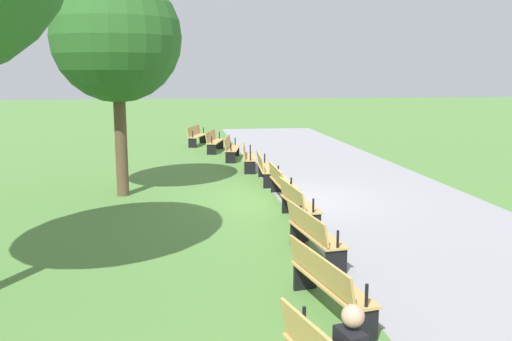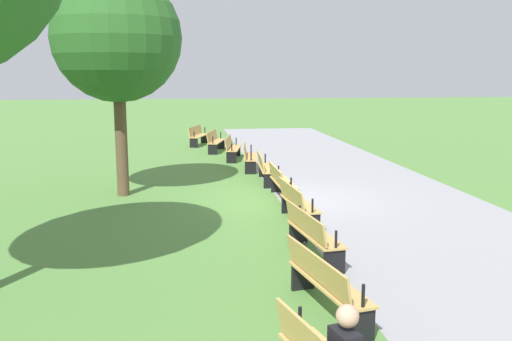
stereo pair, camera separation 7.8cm
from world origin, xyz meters
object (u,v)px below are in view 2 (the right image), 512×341
at_px(bench_1, 215,141).
at_px(tree_2, 117,38).
at_px(bench_0, 198,135).
at_px(bench_6, 297,202).
at_px(bench_4, 265,167).
at_px(bench_3, 248,156).
at_px(bench_7, 311,232).
at_px(bench_2, 232,147).
at_px(bench_5, 281,182).
at_px(bench_8, 324,281).

distance_m(bench_1, tree_2, 9.56).
height_order(bench_0, bench_6, same).
bearing_deg(bench_6, bench_4, 176.37).
bearing_deg(bench_3, tree_2, -40.09).
bearing_deg(bench_3, bench_1, -161.89).
height_order(bench_1, bench_4, same).
xyz_separation_m(bench_3, bench_7, (9.42, 0.00, 0.00)).
bearing_deg(bench_2, tree_2, -19.96).
relative_size(bench_2, tree_2, 0.33).
height_order(bench_1, bench_5, same).
relative_size(bench_8, tree_2, 0.33).
bearing_deg(bench_1, bench_2, 27.18).
bearing_deg(bench_0, bench_2, 32.62).
distance_m(bench_5, bench_8, 7.08).
bearing_deg(tree_2, bench_5, 75.41).
xyz_separation_m(bench_4, bench_8, (9.40, -0.59, 0.00)).
bearing_deg(bench_0, bench_8, 21.77).
bearing_deg(bench_3, bench_0, -160.08).
distance_m(bench_4, bench_8, 9.42).
bearing_deg(bench_7, bench_5, 169.12).
bearing_deg(bench_4, bench_0, -165.52).
height_order(bench_0, bench_2, same).
bearing_deg(bench_3, bench_5, 10.88).
distance_m(bench_1, bench_8, 16.40).
distance_m(bench_5, bench_6, 2.36).
xyz_separation_m(bench_2, tree_2, (5.95, -3.55, 3.75)).
height_order(bench_7, tree_2, tree_2).
height_order(bench_0, tree_2, tree_2).
bearing_deg(bench_5, bench_2, -174.57).
xyz_separation_m(bench_2, bench_3, (2.33, 0.37, 0.00)).
height_order(bench_2, bench_8, same).
distance_m(bench_2, tree_2, 7.87).
xyz_separation_m(bench_5, bench_7, (4.71, -0.30, 0.00)).
bearing_deg(bench_6, bench_1, -178.21).
distance_m(bench_6, tree_2, 6.57).
bearing_deg(bench_2, bench_8, 10.89).
height_order(bench_1, bench_2, same).
relative_size(bench_4, bench_8, 0.99).
height_order(bench_2, bench_4, same).
xyz_separation_m(bench_3, bench_8, (11.76, -0.37, 0.00)).
bearing_deg(tree_2, bench_7, 34.02).
bearing_deg(bench_4, bench_3, -170.94).
height_order(bench_6, bench_7, same).
bearing_deg(bench_8, bench_6, 161.87).
relative_size(bench_0, bench_3, 1.00).
bearing_deg(bench_0, bench_3, 30.81).
relative_size(bench_6, bench_8, 0.99).
xyz_separation_m(bench_0, bench_2, (4.57, 1.18, 0.00)).
bearing_deg(bench_7, tree_2, -153.24).
bearing_deg(bench_1, bench_5, 21.76).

